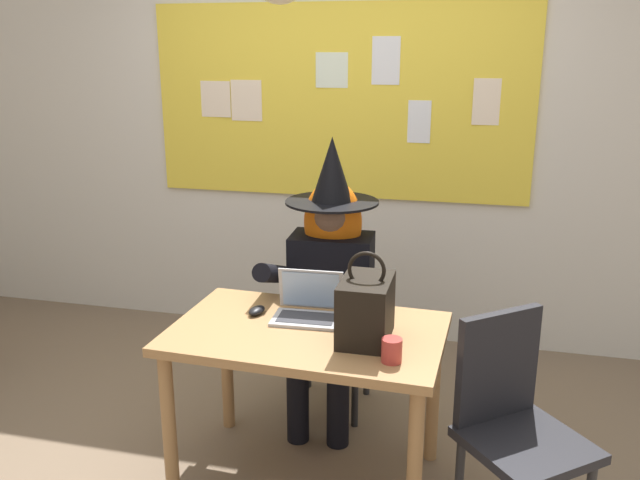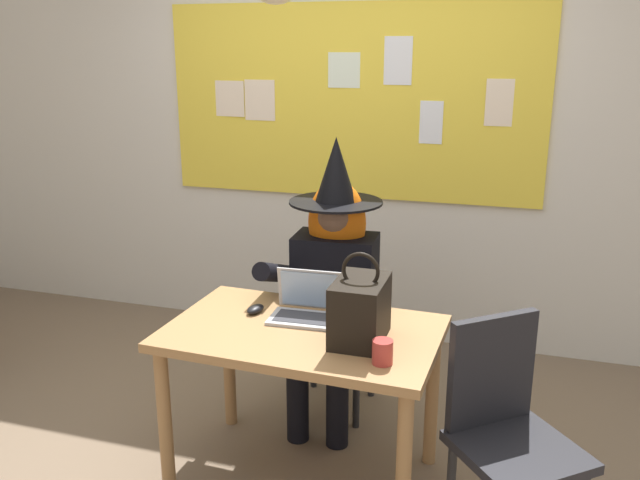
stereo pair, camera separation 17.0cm
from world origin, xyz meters
TOP-DOWN VIEW (x-y plane):
  - ground_plane at (0.00, 0.00)m, footprint 24.00×24.00m
  - wall_back_bulletin at (0.00, 1.69)m, footprint 6.40×1.85m
  - desk_main at (0.22, 0.03)m, footprint 1.18×0.77m
  - chair_at_desk at (0.18, 0.75)m, footprint 0.42×0.42m
  - person_costumed at (0.18, 0.63)m, footprint 0.61×0.71m
  - laptop at (0.20, 0.16)m, footprint 0.31×0.24m
  - computer_mouse at (-0.04, 0.14)m, footprint 0.08×0.11m
  - handbag at (0.48, -0.01)m, footprint 0.20×0.30m
  - coffee_mug at (0.62, -0.19)m, footprint 0.08×0.08m
  - chair_extra_corner at (1.09, -0.12)m, footprint 0.59×0.59m

SIDE VIEW (x-z plane):
  - ground_plane at x=0.00m, z-range 0.00..0.00m
  - chair_at_desk at x=0.18m, z-range 0.05..0.94m
  - chair_extra_corner at x=1.09m, z-range 0.06..0.97m
  - desk_main at x=0.22m, z-range 0.26..0.99m
  - computer_mouse at x=-0.04m, z-range 0.73..0.76m
  - laptop at x=0.20m, z-range 0.68..0.88m
  - coffee_mug at x=0.62m, z-range 0.73..0.83m
  - person_costumed at x=0.18m, z-range 0.06..1.52m
  - handbag at x=0.48m, z-range 0.68..1.05m
  - wall_back_bulletin at x=0.00m, z-range 0.01..2.65m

